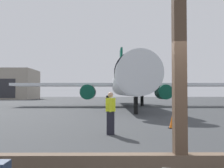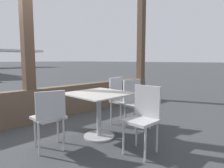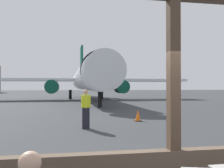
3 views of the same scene
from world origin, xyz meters
TOP-DOWN VIEW (x-y plane):
  - window_frame at (0.00, 0.00)m, footprint 7.71×0.24m
  - dining_table at (0.49, -1.58)m, footprint 0.94×0.94m
  - cafe_chair_window_left at (-0.35, -1.46)m, footprint 0.48×0.48m
  - cafe_chair_window_right at (1.30, -1.30)m, footprint 0.43×0.43m
  - cafe_chair_aisle_left at (1.33, -1.68)m, footprint 0.46×0.46m
  - cafe_chair_aisle_right at (0.57, -2.43)m, footprint 0.42×0.42m

SIDE VIEW (x-z plane):
  - dining_table at x=0.49m, z-range 0.11..0.88m
  - cafe_chair_window_left at x=-0.35m, z-range 0.10..0.98m
  - cafe_chair_aisle_left at x=1.33m, z-range 0.08..1.00m
  - cafe_chair_aisle_right at x=0.57m, z-range 0.09..1.03m
  - cafe_chair_window_right at x=1.30m, z-range 0.09..1.04m
  - window_frame at x=0.00m, z-range -0.57..3.13m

